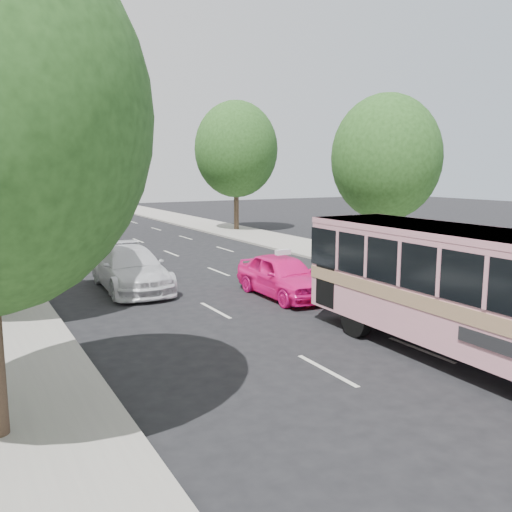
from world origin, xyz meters
TOP-DOWN VIEW (x-y plane):
  - ground at (0.00, 0.00)m, footprint 120.00×120.00m
  - sidewalk_right at (8.50, 20.00)m, footprint 4.00×90.00m
  - tree_right_near at (8.78, 7.94)m, footprint 5.10×5.10m
  - tree_right_far at (9.08, 23.94)m, footprint 6.00×6.00m
  - pink_bus at (1.30, -3.27)m, footprint 2.64×9.78m
  - pink_taxi at (1.00, 4.59)m, footprint 1.85×4.47m
  - white_pickup at (-3.37, 8.36)m, footprint 2.46×5.57m
  - tour_coach_front at (-4.50, 24.79)m, footprint 3.88×11.30m
  - tour_coach_rear at (-4.50, 33.23)m, footprint 2.57×11.19m
  - taxi_roof_sign at (1.00, 4.59)m, footprint 0.55×0.19m

SIDE VIEW (x-z plane):
  - ground at x=0.00m, z-range 0.00..0.00m
  - sidewalk_right at x=8.50m, z-range 0.00..0.12m
  - pink_taxi at x=1.00m, z-range 0.00..1.51m
  - white_pickup at x=-3.37m, z-range 0.00..1.59m
  - taxi_roof_sign at x=1.00m, z-range 1.51..1.69m
  - pink_bus at x=1.30m, z-range 0.38..3.49m
  - tour_coach_front at x=-4.50m, z-range 0.34..3.65m
  - tour_coach_rear at x=-4.50m, z-range 0.34..3.68m
  - tree_right_near at x=8.78m, z-range 1.23..9.18m
  - tree_right_far at x=9.08m, z-range 1.45..10.80m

